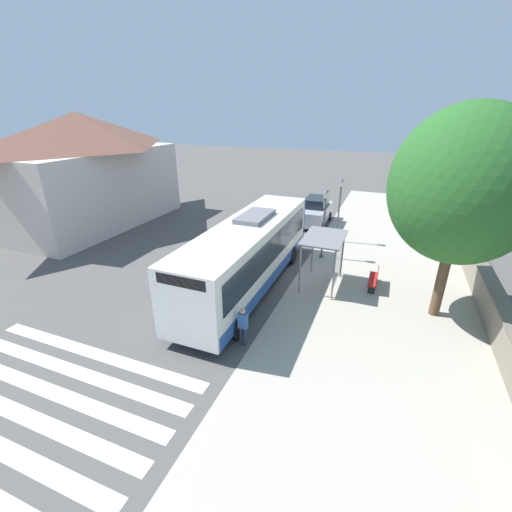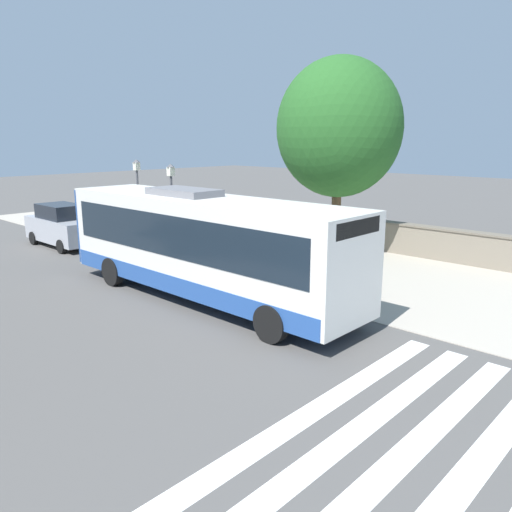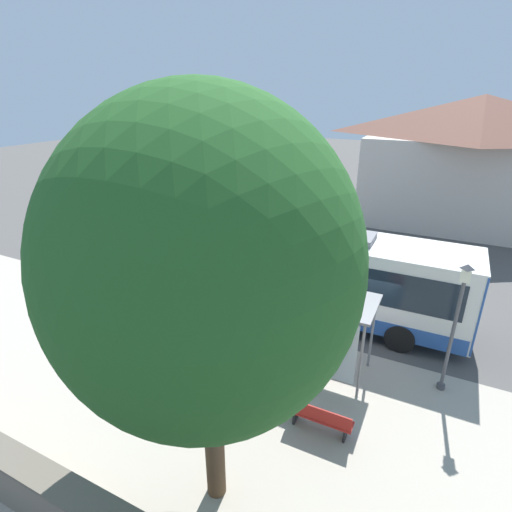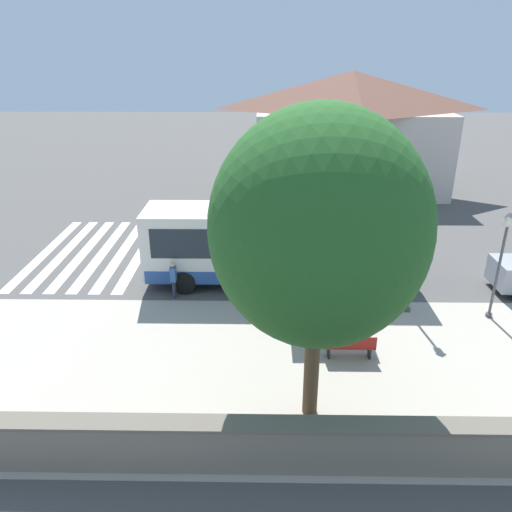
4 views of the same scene
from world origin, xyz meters
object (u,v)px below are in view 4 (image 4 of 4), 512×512
object	(u,v)px
bus_shelter	(324,270)
shade_tree	(319,228)
pedestrian	(173,277)
street_lamp_far	(415,254)
bench	(350,346)
street_lamp_near	(501,257)
bus	(280,243)

from	to	relation	value
bus_shelter	shade_tree	world-z (taller)	shade_tree
pedestrian	street_lamp_far	bearing A→B (deg)	-96.29
bench	shade_tree	xyz separation A→B (m)	(-2.60, 1.51, 5.02)
pedestrian	bench	xyz separation A→B (m)	(-4.18, -6.46, -0.44)
bench	street_lamp_near	distance (m)	6.70
bus_shelter	shade_tree	distance (m)	6.01
bus_shelter	street_lamp_far	world-z (taller)	street_lamp_far
bench	shade_tree	size ratio (longest dim) A/B	0.20
street_lamp_far	shade_tree	xyz separation A→B (m)	(-5.76, 4.26, 3.08)
street_lamp_near	pedestrian	bearing A→B (deg)	83.58
pedestrian	street_lamp_near	bearing A→B (deg)	-96.42
pedestrian	bench	world-z (taller)	pedestrian
bench	shade_tree	world-z (taller)	shade_tree
bus	street_lamp_far	bearing A→B (deg)	-117.89
street_lamp_far	shade_tree	bearing A→B (deg)	143.50
pedestrian	street_lamp_near	world-z (taller)	street_lamp_near
pedestrian	bus_shelter	bearing A→B (deg)	-107.81
bus	pedestrian	size ratio (longest dim) A/B	7.14
bus	street_lamp_far	xyz separation A→B (m)	(-2.60, -4.90, 0.61)
bus	bus_shelter	bearing A→B (deg)	-156.80
bus_shelter	street_lamp_near	size ratio (longest dim) A/B	0.68
shade_tree	bus	bearing A→B (deg)	4.39
bus	bench	bearing A→B (deg)	-159.49
shade_tree	street_lamp_near	bearing A→B (deg)	-53.33
bus	street_lamp_near	size ratio (longest dim) A/B	2.71
pedestrian	shade_tree	bearing A→B (deg)	-143.87
street_lamp_far	street_lamp_near	bearing A→B (deg)	-96.81
bench	street_lamp_far	size ratio (longest dim) A/B	0.41
bus	pedestrian	bearing A→B (deg)	110.15
bus	bench	xyz separation A→B (m)	(-5.76, -2.15, -1.34)
bench	bus_shelter	bearing A→B (deg)	16.37
street_lamp_near	shade_tree	distance (m)	9.54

